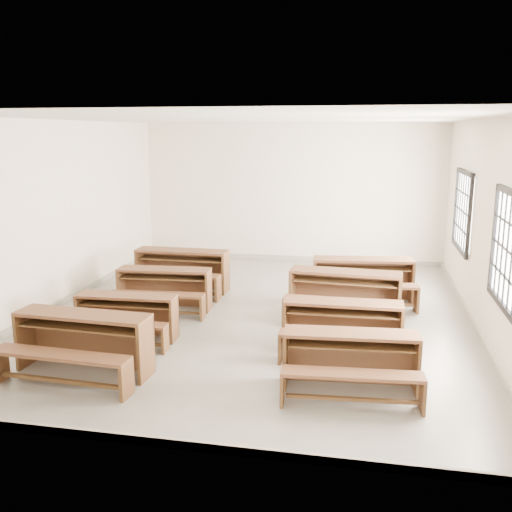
% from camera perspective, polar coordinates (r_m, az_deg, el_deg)
% --- Properties ---
extents(room, '(8.50, 8.50, 3.20)m').
position_cam_1_polar(room, '(9.17, 0.55, 6.97)').
color(room, gray).
rests_on(room, ground).
extents(desk_set_0, '(1.78, 0.99, 0.78)m').
position_cam_1_polar(desk_set_0, '(7.53, -17.06, -7.98)').
color(desk_set_0, brown).
rests_on(desk_set_0, ground).
extents(desk_set_1, '(1.51, 0.83, 0.66)m').
position_cam_1_polar(desk_set_1, '(8.61, -12.90, -5.66)').
color(desk_set_1, brown).
rests_on(desk_set_1, ground).
extents(desk_set_2, '(1.64, 0.93, 0.71)m').
position_cam_1_polar(desk_set_2, '(9.88, -9.22, -2.99)').
color(desk_set_2, brown).
rests_on(desk_set_2, ground).
extents(desk_set_3, '(1.78, 0.94, 0.80)m').
position_cam_1_polar(desk_set_3, '(10.97, -7.48, -1.14)').
color(desk_set_3, brown).
rests_on(desk_set_3, ground).
extents(desk_set_4, '(1.63, 0.93, 0.71)m').
position_cam_1_polar(desk_set_4, '(6.86, 9.44, -9.99)').
color(desk_set_4, brown).
rests_on(desk_set_4, ground).
extents(desk_set_5, '(1.64, 0.87, 0.73)m').
position_cam_1_polar(desk_set_5, '(7.94, 8.63, -6.71)').
color(desk_set_5, brown).
rests_on(desk_set_5, ground).
extents(desk_set_6, '(1.85, 1.05, 0.80)m').
position_cam_1_polar(desk_set_6, '(9.33, 8.85, -3.56)').
color(desk_set_6, brown).
rests_on(desk_set_6, ground).
extents(desk_set_7, '(1.86, 1.12, 0.79)m').
position_cam_1_polar(desk_set_7, '(10.33, 10.65, -2.11)').
color(desk_set_7, brown).
rests_on(desk_set_7, ground).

